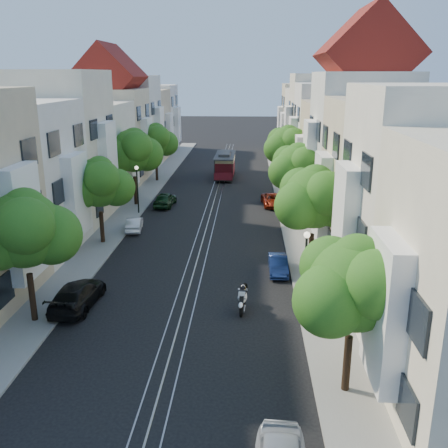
# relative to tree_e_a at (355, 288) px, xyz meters

# --- Properties ---
(ground) EXTENTS (200.00, 200.00, 0.00)m
(ground) POSITION_rel_tree_e_a_xyz_m (-7.26, 31.02, -4.40)
(ground) COLOR black
(ground) RESTS_ON ground
(sidewalk_east) EXTENTS (2.50, 80.00, 0.12)m
(sidewalk_east) POSITION_rel_tree_e_a_xyz_m (-0.01, 31.02, -4.34)
(sidewalk_east) COLOR gray
(sidewalk_east) RESTS_ON ground
(sidewalk_west) EXTENTS (2.50, 80.00, 0.12)m
(sidewalk_west) POSITION_rel_tree_e_a_xyz_m (-14.51, 31.02, -4.34)
(sidewalk_west) COLOR gray
(sidewalk_west) RESTS_ON ground
(rail_left) EXTENTS (0.06, 80.00, 0.02)m
(rail_left) POSITION_rel_tree_e_a_xyz_m (-7.81, 31.02, -4.39)
(rail_left) COLOR gray
(rail_left) RESTS_ON ground
(rail_slot) EXTENTS (0.06, 80.00, 0.02)m
(rail_slot) POSITION_rel_tree_e_a_xyz_m (-7.26, 31.02, -4.39)
(rail_slot) COLOR gray
(rail_slot) RESTS_ON ground
(rail_right) EXTENTS (0.06, 80.00, 0.02)m
(rail_right) POSITION_rel_tree_e_a_xyz_m (-6.71, 31.02, -4.39)
(rail_right) COLOR gray
(rail_right) RESTS_ON ground
(lane_line) EXTENTS (0.08, 80.00, 0.01)m
(lane_line) POSITION_rel_tree_e_a_xyz_m (-7.26, 31.02, -4.40)
(lane_line) COLOR tan
(lane_line) RESTS_ON ground
(townhouses_east) EXTENTS (7.75, 72.00, 12.00)m
(townhouses_east) POSITION_rel_tree_e_a_xyz_m (4.61, 30.94, 0.79)
(townhouses_east) COLOR beige
(townhouses_east) RESTS_ON ground
(townhouses_west) EXTENTS (7.75, 72.00, 11.76)m
(townhouses_west) POSITION_rel_tree_e_a_xyz_m (-19.13, 30.94, 0.68)
(townhouses_west) COLOR silver
(townhouses_west) RESTS_ON ground
(tree_e_a) EXTENTS (4.72, 3.87, 6.27)m
(tree_e_a) POSITION_rel_tree_e_a_xyz_m (0.00, 0.00, 0.00)
(tree_e_a) COLOR black
(tree_e_a) RESTS_ON ground
(tree_e_b) EXTENTS (4.93, 4.08, 6.68)m
(tree_e_b) POSITION_rel_tree_e_a_xyz_m (0.00, 12.00, 0.34)
(tree_e_b) COLOR black
(tree_e_b) RESTS_ON ground
(tree_e_c) EXTENTS (4.84, 3.99, 6.52)m
(tree_e_c) POSITION_rel_tree_e_a_xyz_m (0.00, 23.00, 0.20)
(tree_e_c) COLOR black
(tree_e_c) RESTS_ON ground
(tree_e_d) EXTENTS (5.01, 4.16, 6.85)m
(tree_e_d) POSITION_rel_tree_e_a_xyz_m (0.00, 34.00, 0.47)
(tree_e_d) COLOR black
(tree_e_d) RESTS_ON ground
(tree_w_a) EXTENTS (4.93, 4.08, 6.68)m
(tree_w_a) POSITION_rel_tree_e_a_xyz_m (-14.40, 5.00, 0.34)
(tree_w_a) COLOR black
(tree_w_a) RESTS_ON ground
(tree_w_b) EXTENTS (4.72, 3.87, 6.27)m
(tree_w_b) POSITION_rel_tree_e_a_xyz_m (-14.40, 17.00, 0.00)
(tree_w_b) COLOR black
(tree_w_b) RESTS_ON ground
(tree_w_c) EXTENTS (5.13, 4.28, 7.09)m
(tree_w_c) POSITION_rel_tree_e_a_xyz_m (-14.40, 28.00, 0.67)
(tree_w_c) COLOR black
(tree_w_c) RESTS_ON ground
(tree_w_d) EXTENTS (4.84, 3.99, 6.52)m
(tree_w_d) POSITION_rel_tree_e_a_xyz_m (-14.40, 39.00, 0.20)
(tree_w_d) COLOR black
(tree_w_d) RESTS_ON ground
(lamp_east) EXTENTS (0.32, 0.32, 4.16)m
(lamp_east) POSITION_rel_tree_e_a_xyz_m (-0.96, 7.02, -1.55)
(lamp_east) COLOR black
(lamp_east) RESTS_ON ground
(lamp_west) EXTENTS (0.32, 0.32, 4.16)m
(lamp_west) POSITION_rel_tree_e_a_xyz_m (-13.56, 25.02, -1.55)
(lamp_west) COLOR black
(lamp_west) RESTS_ON ground
(sportbike_rider) EXTENTS (0.55, 2.09, 1.44)m
(sportbike_rider) POSITION_rel_tree_e_a_xyz_m (-4.15, 6.75, -3.63)
(sportbike_rider) COLOR black
(sportbike_rider) RESTS_ON ground
(cable_car) EXTENTS (2.31, 7.22, 2.77)m
(cable_car) POSITION_rel_tree_e_a_xyz_m (-6.76, 41.58, -2.76)
(cable_car) COLOR black
(cable_car) RESTS_ON ground
(parked_car_e_mid) EXTENTS (1.16, 3.24, 1.06)m
(parked_car_e_mid) POSITION_rel_tree_e_a_xyz_m (-2.02, 12.05, -3.87)
(parked_car_e_mid) COLOR #0D1B45
(parked_car_e_mid) RESTS_ON ground
(parked_car_e_far) EXTENTS (2.22, 4.14, 1.11)m
(parked_car_e_far) POSITION_rel_tree_e_a_xyz_m (-1.66, 28.47, -3.84)
(parked_car_e_far) COLOR maroon
(parked_car_e_far) RESTS_ON ground
(parked_car_w_near) EXTENTS (2.11, 4.76, 1.36)m
(parked_car_w_near) POSITION_rel_tree_e_a_xyz_m (-12.86, 6.79, -3.72)
(parked_car_w_near) COLOR black
(parked_car_w_near) RESTS_ON ground
(parked_car_w_mid) EXTENTS (1.51, 3.34, 1.06)m
(parked_car_w_mid) POSITION_rel_tree_e_a_xyz_m (-12.86, 20.24, -3.87)
(parked_car_w_mid) COLOR silver
(parked_car_w_mid) RESTS_ON ground
(parked_car_w_far) EXTENTS (1.86, 4.01, 1.33)m
(parked_car_w_far) POSITION_rel_tree_e_a_xyz_m (-11.66, 27.80, -3.73)
(parked_car_w_far) COLOR black
(parked_car_w_far) RESTS_ON ground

